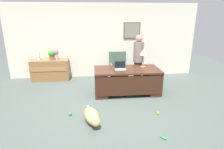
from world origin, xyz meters
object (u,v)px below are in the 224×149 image
object	(u,v)px
dog_toy_plush	(164,138)
dog_toy_ball	(70,114)
credenza	(50,70)
person_standing	(138,60)
vase_with_flowers	(56,53)
potted_plant	(52,54)
desk_lamp	(144,53)
vase_empty	(38,56)
desk	(127,80)
armchair	(118,69)
dog_lying	(92,116)
laptop	(120,67)
dog_toy_bone	(158,113)

from	to	relation	value
dog_toy_plush	dog_toy_ball	bearing A→B (deg)	150.16
credenza	dog_toy_ball	bearing A→B (deg)	-69.96
person_standing	vase_with_flowers	size ratio (longest dim) A/B	4.58
dog_toy_ball	dog_toy_plush	bearing A→B (deg)	-29.84
potted_plant	desk_lamp	bearing A→B (deg)	-23.01
person_standing	potted_plant	bearing A→B (deg)	163.89
credenza	vase_empty	bearing A→B (deg)	179.78
desk	person_standing	bearing A→B (deg)	53.21
credenza	vase_with_flowers	world-z (taller)	vase_with_flowers
armchair	dog_lying	size ratio (longest dim) A/B	1.30
dog_lying	potted_plant	bearing A→B (deg)	114.52
desk	person_standing	size ratio (longest dim) A/B	1.14
person_standing	dog_toy_ball	bearing A→B (deg)	-137.79
person_standing	laptop	size ratio (longest dim) A/B	5.27
credenza	potted_plant	world-z (taller)	potted_plant
desk	laptop	distance (m)	0.44
person_standing	credenza	bearing A→B (deg)	164.42
vase_empty	dog_toy_ball	size ratio (longest dim) A/B	3.99
desk_lamp	vase_empty	world-z (taller)	desk_lamp
desk_lamp	dog_toy_bone	distance (m)	1.94
dog_toy_plush	vase_empty	bearing A→B (deg)	130.53
person_standing	dog_toy_bone	distance (m)	2.15
armchair	dog_toy_ball	xyz separation A→B (m)	(-1.43, -2.25, -0.44)
credenza	laptop	xyz separation A→B (m)	(2.34, -1.45, 0.43)
credenza	vase_empty	world-z (taller)	vase_empty
vase_with_flowers	dog_toy_plush	bearing A→B (deg)	-55.42
armchair	vase_with_flowers	bearing A→B (deg)	168.48
person_standing	dog_lying	xyz separation A→B (m)	(-1.52, -2.22, -0.72)
desk	dog_toy_plush	xyz separation A→B (m)	(0.31, -2.30, -0.39)
dog_toy_bone	dog_toy_ball	bearing A→B (deg)	176.38
desk	person_standing	xyz separation A→B (m)	(0.47, 0.63, 0.46)
person_standing	dog_lying	bearing A→B (deg)	-124.41
armchair	dog_lying	bearing A→B (deg)	-109.19
dog_toy_bone	dog_toy_plush	distance (m)	0.97
desk	laptop	xyz separation A→B (m)	(-0.20, 0.02, 0.39)
laptop	dog_toy_ball	xyz separation A→B (m)	(-1.36, -1.24, -0.77)
desk	dog_toy_plush	distance (m)	2.35
person_standing	dog_toy_bone	bearing A→B (deg)	-88.38
credenza	dog_toy_ball	size ratio (longest dim) A/B	17.35
desk	dog_toy_bone	world-z (taller)	desk
dog_lying	dog_toy_plush	bearing A→B (deg)	-27.33
dog_lying	dog_toy_plush	world-z (taller)	dog_lying
dog_toy_ball	dog_toy_bone	size ratio (longest dim) A/B	0.51
armchair	dog_toy_plush	size ratio (longest dim) A/B	7.44
person_standing	dog_toy_plush	distance (m)	3.05
desk_lamp	vase_with_flowers	world-z (taller)	desk_lamp
desk	vase_empty	bearing A→B (deg)	153.13
potted_plant	dog_toy_bone	size ratio (longest dim) A/B	2.43
desk	dog_lying	bearing A→B (deg)	-123.42
dog_toy_bone	armchair	bearing A→B (deg)	105.54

